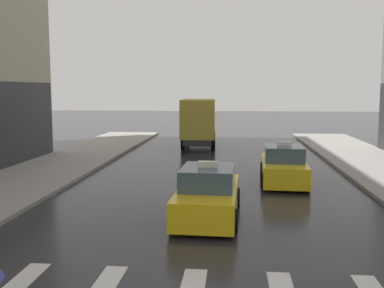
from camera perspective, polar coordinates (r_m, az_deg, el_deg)
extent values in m
cube|color=yellow|center=(14.18, 2.05, -7.10)|extent=(1.95, 4.56, 0.84)
cube|color=#384C5B|center=(13.92, 2.02, -4.24)|extent=(1.67, 2.15, 0.64)
cube|color=silver|center=(13.85, 2.03, -2.58)|extent=(0.61, 0.26, 0.18)
cylinder|color=black|center=(15.63, -0.64, -6.64)|extent=(0.24, 0.67, 0.66)
cylinder|color=black|center=(15.49, 5.68, -6.80)|extent=(0.24, 0.67, 0.66)
cylinder|color=black|center=(13.05, -2.30, -9.39)|extent=(0.24, 0.67, 0.66)
cylinder|color=black|center=(12.89, 5.33, -9.63)|extent=(0.24, 0.67, 0.66)
cube|color=#F2EAB2|center=(16.43, 0.58, -4.99)|extent=(0.20, 0.05, 0.14)
cube|color=#F2EAB2|center=(16.34, 4.99, -5.09)|extent=(0.20, 0.05, 0.14)
cube|color=yellow|center=(19.76, 11.54, -3.23)|extent=(2.01, 4.58, 0.84)
cube|color=#384C5B|center=(19.55, 11.61, -1.15)|extent=(1.69, 2.17, 0.64)
cube|color=silver|center=(19.50, 11.64, 0.05)|extent=(0.61, 0.27, 0.18)
cylinder|color=black|center=(21.10, 8.97, -3.17)|extent=(0.25, 0.67, 0.66)
cylinder|color=black|center=(21.20, 13.61, -3.24)|extent=(0.25, 0.67, 0.66)
cylinder|color=black|center=(18.44, 9.12, -4.63)|extent=(0.25, 0.67, 0.66)
cylinder|color=black|center=(18.56, 14.42, -4.69)|extent=(0.25, 0.67, 0.66)
cube|color=#F2EAB2|center=(21.96, 9.53, -2.07)|extent=(0.20, 0.05, 0.14)
cube|color=#F2EAB2|center=(22.04, 12.81, -2.11)|extent=(0.20, 0.05, 0.14)
cube|color=#2D2D2D|center=(31.36, 0.88, 0.79)|extent=(2.06, 6.67, 0.40)
cube|color=silver|center=(34.54, 1.09, 3.43)|extent=(2.17, 1.88, 2.10)
cube|color=#384C5B|center=(35.44, 1.14, 4.11)|extent=(1.89, 0.12, 0.95)
cube|color=gold|center=(30.34, 0.82, 3.33)|extent=(2.39, 4.88, 2.50)
cylinder|color=black|center=(34.51, -0.59, 1.01)|extent=(0.32, 0.91, 0.90)
cylinder|color=black|center=(34.44, 2.73, 0.99)|extent=(0.32, 0.91, 0.90)
cylinder|color=black|center=(30.00, -1.13, 0.12)|extent=(0.32, 0.91, 0.90)
cylinder|color=black|center=(29.93, 2.69, 0.10)|extent=(0.32, 0.91, 0.90)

